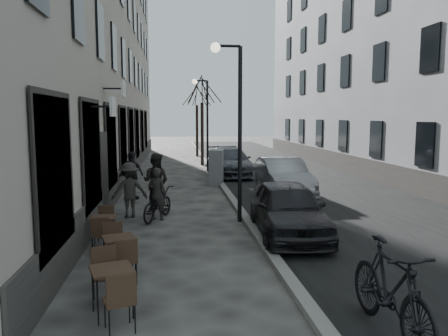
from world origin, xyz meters
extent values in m
plane|color=#322F2D|center=(0.00, 0.00, 0.00)|extent=(120.00, 120.00, 0.00)
cube|color=black|center=(3.85, 16.00, 0.00)|extent=(7.30, 60.00, 0.00)
cube|color=slate|center=(0.20, 16.00, 0.06)|extent=(0.25, 60.00, 0.12)
cube|color=#A89D8D|center=(-6.00, 16.50, 8.00)|extent=(4.00, 35.00, 16.00)
cube|color=slate|center=(9.50, 16.50, 8.00)|extent=(4.00, 35.00, 16.00)
cylinder|color=black|center=(0.00, 6.00, 2.50)|extent=(0.12, 0.12, 5.00)
cylinder|color=black|center=(-0.35, 6.00, 5.00)|extent=(0.70, 0.08, 0.08)
sphere|color=#FFF2CC|center=(-0.70, 6.00, 4.95)|extent=(0.28, 0.28, 0.28)
cylinder|color=black|center=(0.00, 18.00, 2.50)|extent=(0.12, 0.12, 5.00)
cylinder|color=black|center=(-0.35, 18.00, 5.00)|extent=(0.70, 0.08, 0.08)
sphere|color=#FFF2CC|center=(-0.70, 18.00, 4.95)|extent=(0.28, 0.28, 0.28)
cylinder|color=black|center=(-0.10, 21.00, 1.95)|extent=(0.20, 0.20, 3.90)
cylinder|color=black|center=(-0.10, 27.00, 1.95)|extent=(0.20, 0.20, 3.90)
cube|color=#301D15|center=(-2.85, 0.24, 0.73)|extent=(0.77, 0.77, 0.04)
cylinder|color=black|center=(-3.02, -0.08, 0.36)|extent=(0.02, 0.02, 0.71)
cylinder|color=black|center=(-2.53, 0.07, 0.36)|extent=(0.02, 0.02, 0.71)
cylinder|color=black|center=(-3.18, 0.41, 0.36)|extent=(0.02, 0.02, 0.71)
cylinder|color=black|center=(-2.69, 0.56, 0.36)|extent=(0.02, 0.02, 0.71)
cube|color=#301D15|center=(-2.96, 2.05, 0.71)|extent=(0.75, 0.75, 0.04)
cylinder|color=black|center=(-3.13, 1.73, 0.35)|extent=(0.02, 0.02, 0.69)
cylinder|color=black|center=(-2.65, 1.88, 0.35)|extent=(0.02, 0.02, 0.69)
cylinder|color=black|center=(-3.28, 2.21, 0.35)|extent=(0.02, 0.02, 0.69)
cylinder|color=black|center=(-2.80, 2.36, 0.35)|extent=(0.02, 0.02, 0.69)
cube|color=#301D15|center=(-3.56, 3.96, 0.69)|extent=(0.61, 0.61, 0.04)
cylinder|color=black|center=(-3.79, 3.70, 0.34)|extent=(0.02, 0.02, 0.67)
cylinder|color=black|center=(-3.30, 3.73, 0.34)|extent=(0.02, 0.02, 0.67)
cylinder|color=black|center=(-3.81, 4.19, 0.34)|extent=(0.02, 0.02, 0.67)
cylinder|color=black|center=(-3.33, 4.21, 0.34)|extent=(0.02, 0.02, 0.67)
cube|color=slate|center=(-0.01, 12.89, 0.79)|extent=(0.76, 1.14, 1.58)
imported|color=black|center=(-2.39, 6.49, 0.48)|extent=(1.28, 1.92, 0.95)
imported|color=#272321|center=(-2.39, 6.49, 0.78)|extent=(0.67, 0.56, 1.56)
imported|color=black|center=(-2.48, 7.90, 0.94)|extent=(1.12, 1.02, 1.87)
imported|color=#2B2926|center=(-3.24, 6.91, 0.84)|extent=(1.19, 0.84, 1.68)
imported|color=black|center=(-3.45, 9.85, 0.89)|extent=(1.07, 1.03, 1.79)
imported|color=black|center=(1.00, 4.35, 0.70)|extent=(1.90, 4.22, 1.40)
imported|color=gray|center=(2.30, 10.05, 0.72)|extent=(1.55, 4.40, 1.45)
imported|color=#3A3E45|center=(1.00, 15.97, 0.71)|extent=(2.32, 5.02, 1.42)
imported|color=black|center=(1.08, -0.84, 0.67)|extent=(0.69, 2.24, 1.34)
camera|label=1|loc=(-1.89, -6.35, 3.06)|focal=35.00mm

